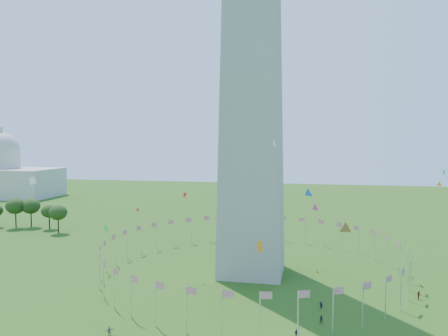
# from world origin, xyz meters

# --- Properties ---
(flag_ring) EXTENTS (80.24, 80.24, 9.00)m
(flag_ring) POSITION_xyz_m (-0.00, 50.00, 4.50)
(flag_ring) COLOR silver
(flag_ring) RESTS_ON ground
(capitol_building) EXTENTS (70.00, 35.00, 46.00)m
(capitol_building) POSITION_xyz_m (-180.00, 180.00, 23.00)
(capitol_building) COLOR beige
(capitol_building) RESTS_ON ground
(kites_aloft) EXTENTS (111.27, 56.40, 39.13)m
(kites_aloft) POSITION_xyz_m (11.18, 24.01, 21.14)
(kites_aloft) COLOR #CC2699
(kites_aloft) RESTS_ON ground
(tree_line_west) EXTENTS (55.48, 16.01, 12.16)m
(tree_line_west) POSITION_xyz_m (-104.13, 90.67, 5.46)
(tree_line_west) COLOR #2E4F1A
(tree_line_west) RESTS_ON ground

